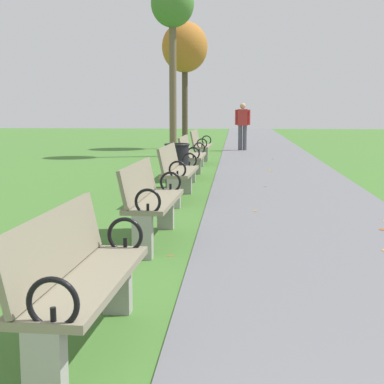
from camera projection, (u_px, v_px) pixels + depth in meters
name	position (u px, v px, depth m)	size (l,w,h in m)	color
paved_walkway	(267.00, 156.00, 18.19)	(2.82, 44.00, 0.02)	slate
park_bench_2	(79.00, 278.00, 3.60)	(0.54, 1.62, 0.90)	gray
park_bench_3	(151.00, 200.00, 6.60)	(0.53, 1.62, 0.90)	gray
park_bench_4	(177.00, 171.00, 9.55)	(0.53, 1.62, 0.90)	gray
park_bench_5	(191.00, 156.00, 12.52)	(0.50, 1.61, 0.90)	gray
park_bench_6	(200.00, 146.00, 15.63)	(0.51, 1.61, 0.90)	gray
tree_2	(173.00, 10.00, 17.49)	(1.29, 1.29, 5.28)	brown
tree_3	(185.00, 49.00, 20.94)	(1.63, 1.63, 4.53)	#4C3D2D
pedestrian_walking	(243.00, 124.00, 20.24)	(0.53, 0.26, 1.62)	#4C4C56
trash_bin	(177.00, 166.00, 11.03)	(0.48, 0.48, 0.84)	black
scattered_leaves	(288.00, 230.00, 7.24)	(3.94, 18.90, 0.02)	brown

